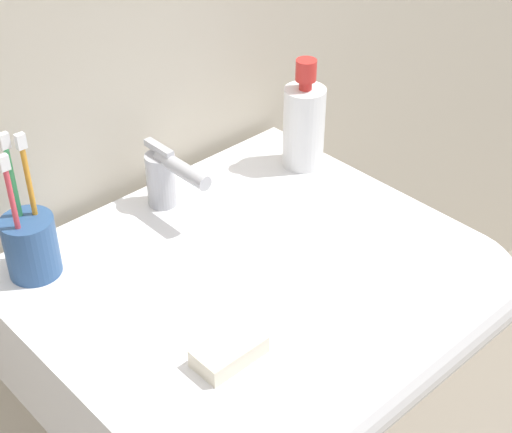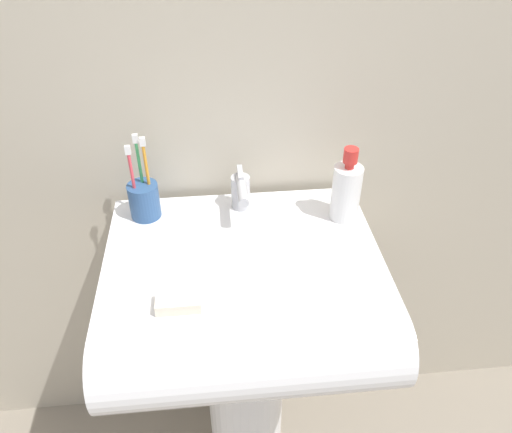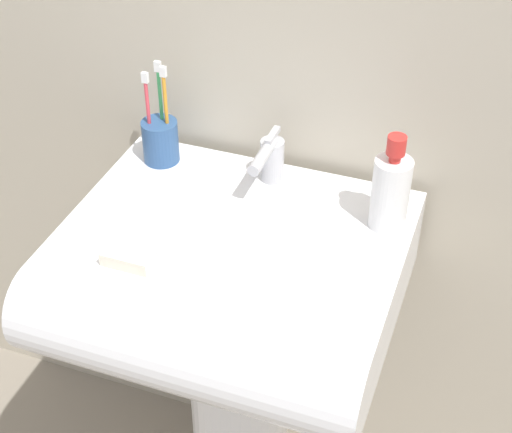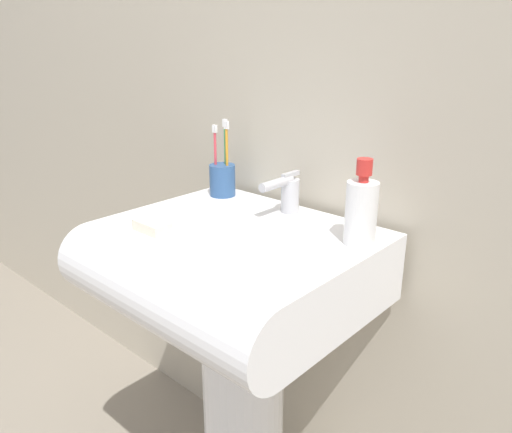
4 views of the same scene
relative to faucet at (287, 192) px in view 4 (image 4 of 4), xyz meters
The scene contains 7 objects.
wall_back 0.31m from the faucet, 94.68° to the left, with size 5.00×0.05×2.40m, color #B7AD99.
sink_pedestal 0.58m from the faucet, 93.46° to the right, with size 0.21×0.21×0.70m, color white.
sink_basin 0.25m from the faucet, 92.50° to the right, with size 0.59×0.51×0.16m.
faucet is the anchor object (origin of this frame).
toothbrush_cup 0.22m from the faucet, behind, with size 0.07×0.07×0.20m.
soap_bottle 0.24m from the faucet, 12.49° to the right, with size 0.07×0.07×0.18m.
bar_soap 0.33m from the faucet, 115.32° to the right, with size 0.08×0.05×0.02m, color silver.
Camera 4 is at (0.73, -0.75, 1.26)m, focal length 35.00 mm.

